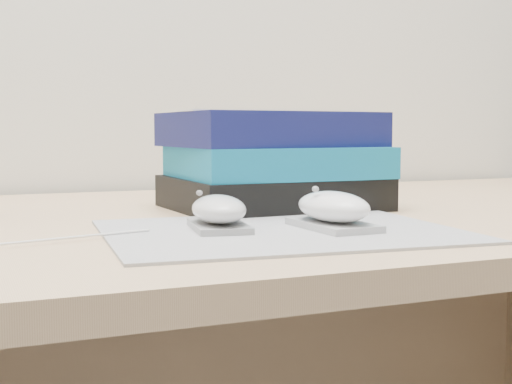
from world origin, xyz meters
name	(u,v)px	position (x,y,z in m)	size (l,w,h in m)	color
desk	(248,367)	(0.00, 1.64, 0.50)	(1.60, 0.80, 0.73)	tan
mousepad	(281,231)	(-0.06, 1.39, 0.73)	(0.37, 0.29, 0.00)	gray
mouse_rear	(219,212)	(-0.12, 1.43, 0.75)	(0.07, 0.11, 0.04)	gray
mouse_front	(333,210)	(-0.01, 1.38, 0.75)	(0.07, 0.11, 0.05)	#ACACAF
usb_cable	(58,239)	(-0.29, 1.41, 0.73)	(0.00, 0.00, 0.20)	white
book_stack	(272,161)	(0.03, 1.62, 0.80)	(0.28, 0.23, 0.14)	black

